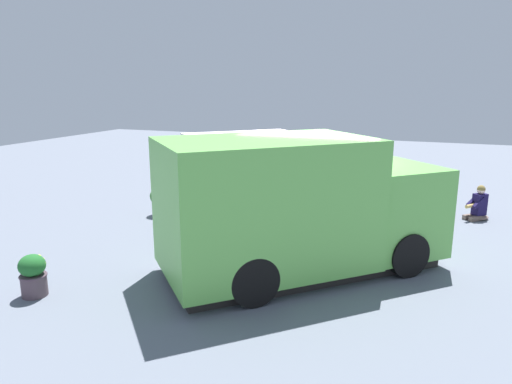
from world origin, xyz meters
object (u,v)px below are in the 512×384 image
object	(u,v)px
person_customer	(478,206)
planter_flowering_near	(161,200)
food_truck	(297,209)
planter_flowering_far	(33,275)

from	to	relation	value
person_customer	planter_flowering_near	xyz separation A→B (m)	(2.51, -7.63, 0.06)
food_truck	person_customer	bearing A→B (deg)	145.48
food_truck	planter_flowering_near	xyz separation A→B (m)	(-2.32, -4.31, -0.76)
food_truck	planter_flowering_far	bearing A→B (deg)	-55.51
person_customer	planter_flowering_far	distance (m)	10.10
planter_flowering_near	planter_flowering_far	bearing A→B (deg)	7.96
food_truck	planter_flowering_near	world-z (taller)	food_truck
person_customer	planter_flowering_far	xyz separation A→B (m)	(7.33, -6.96, 0.03)
food_truck	planter_flowering_far	size ratio (longest dim) A/B	7.31
person_customer	planter_flowering_near	world-z (taller)	person_customer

